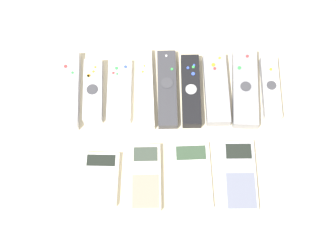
{
  "coord_description": "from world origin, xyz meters",
  "views": [
    {
      "loc": [
        -0.01,
        -0.39,
        1.01
      ],
      "look_at": [
        0.0,
        0.02,
        0.01
      ],
      "focal_mm": 50.0,
      "sensor_mm": 36.0,
      "label": 1
    }
  ],
  "objects_px": {
    "remote_5": "(191,91)",
    "calculator_0": "(100,179)",
    "calculator_2": "(192,175)",
    "remote_6": "(216,89)",
    "remote_7": "(245,88)",
    "remote_2": "(119,91)",
    "remote_1": "(93,91)",
    "remote_8": "(270,88)",
    "calculator_1": "(146,177)",
    "calculator_3": "(240,175)",
    "remote_0": "(67,90)",
    "remote_3": "(145,89)",
    "remote_4": "(167,89)"
  },
  "relations": [
    {
      "from": "calculator_1",
      "to": "calculator_2",
      "type": "distance_m",
      "value": 0.1
    },
    {
      "from": "remote_7",
      "to": "calculator_2",
      "type": "distance_m",
      "value": 0.25
    },
    {
      "from": "calculator_1",
      "to": "calculator_3",
      "type": "bearing_deg",
      "value": 0.06
    },
    {
      "from": "remote_0",
      "to": "remote_6",
      "type": "distance_m",
      "value": 0.36
    },
    {
      "from": "remote_1",
      "to": "calculator_0",
      "type": "distance_m",
      "value": 0.22
    },
    {
      "from": "remote_3",
      "to": "remote_5",
      "type": "height_order",
      "value": "remote_5"
    },
    {
      "from": "remote_0",
      "to": "remote_3",
      "type": "bearing_deg",
      "value": -1.09
    },
    {
      "from": "remote_5",
      "to": "calculator_2",
      "type": "distance_m",
      "value": 0.21
    },
    {
      "from": "remote_1",
      "to": "remote_6",
      "type": "bearing_deg",
      "value": -1.48
    },
    {
      "from": "remote_8",
      "to": "remote_6",
      "type": "bearing_deg",
      "value": -178.02
    },
    {
      "from": "calculator_2",
      "to": "calculator_0",
      "type": "bearing_deg",
      "value": -179.54
    },
    {
      "from": "remote_1",
      "to": "remote_7",
      "type": "height_order",
      "value": "remote_1"
    },
    {
      "from": "remote_0",
      "to": "remote_4",
      "type": "relative_size",
      "value": 0.99
    },
    {
      "from": "remote_2",
      "to": "remote_8",
      "type": "xyz_separation_m",
      "value": [
        0.36,
        -0.0,
        0.0
      ]
    },
    {
      "from": "remote_2",
      "to": "calculator_0",
      "type": "relative_size",
      "value": 1.34
    },
    {
      "from": "remote_0",
      "to": "calculator_3",
      "type": "distance_m",
      "value": 0.45
    },
    {
      "from": "remote_3",
      "to": "calculator_0",
      "type": "bearing_deg",
      "value": -115.69
    },
    {
      "from": "remote_6",
      "to": "remote_1",
      "type": "bearing_deg",
      "value": 179.45
    },
    {
      "from": "calculator_0",
      "to": "remote_8",
      "type": "bearing_deg",
      "value": 30.69
    },
    {
      "from": "remote_6",
      "to": "calculator_1",
      "type": "distance_m",
      "value": 0.27
    },
    {
      "from": "remote_5",
      "to": "calculator_3",
      "type": "height_order",
      "value": "remote_5"
    },
    {
      "from": "remote_5",
      "to": "calculator_2",
      "type": "xyz_separation_m",
      "value": [
        -0.01,
        -0.21,
        -0.01
      ]
    },
    {
      "from": "remote_3",
      "to": "remote_7",
      "type": "height_order",
      "value": "remote_7"
    },
    {
      "from": "remote_4",
      "to": "remote_8",
      "type": "height_order",
      "value": "remote_8"
    },
    {
      "from": "remote_1",
      "to": "remote_7",
      "type": "distance_m",
      "value": 0.36
    },
    {
      "from": "remote_6",
      "to": "remote_7",
      "type": "bearing_deg",
      "value": -0.1
    },
    {
      "from": "remote_3",
      "to": "remote_4",
      "type": "height_order",
      "value": "remote_3"
    },
    {
      "from": "remote_5",
      "to": "remote_6",
      "type": "distance_m",
      "value": 0.06
    },
    {
      "from": "remote_4",
      "to": "remote_8",
      "type": "bearing_deg",
      "value": -0.97
    },
    {
      "from": "calculator_3",
      "to": "remote_7",
      "type": "bearing_deg",
      "value": 83.08
    },
    {
      "from": "calculator_0",
      "to": "calculator_1",
      "type": "height_order",
      "value": "calculator_1"
    },
    {
      "from": "remote_2",
      "to": "remote_5",
      "type": "relative_size",
      "value": 0.89
    },
    {
      "from": "remote_0",
      "to": "calculator_0",
      "type": "height_order",
      "value": "remote_0"
    },
    {
      "from": "remote_8",
      "to": "remote_4",
      "type": "bearing_deg",
      "value": -179.16
    },
    {
      "from": "calculator_2",
      "to": "remote_0",
      "type": "bearing_deg",
      "value": 142.54
    },
    {
      "from": "remote_8",
      "to": "calculator_3",
      "type": "relative_size",
      "value": 1.01
    },
    {
      "from": "remote_6",
      "to": "remote_7",
      "type": "xyz_separation_m",
      "value": [
        0.07,
        0.0,
        0.0
      ]
    },
    {
      "from": "remote_0",
      "to": "calculator_2",
      "type": "height_order",
      "value": "remote_0"
    },
    {
      "from": "remote_5",
      "to": "remote_2",
      "type": "bearing_deg",
      "value": 178.86
    },
    {
      "from": "remote_5",
      "to": "remote_8",
      "type": "height_order",
      "value": "same"
    },
    {
      "from": "remote_1",
      "to": "remote_5",
      "type": "xyz_separation_m",
      "value": [
        0.23,
        -0.0,
        -0.0
      ]
    },
    {
      "from": "remote_1",
      "to": "calculator_1",
      "type": "relative_size",
      "value": 1.07
    },
    {
      "from": "remote_8",
      "to": "calculator_2",
      "type": "bearing_deg",
      "value": -130.99
    },
    {
      "from": "remote_3",
      "to": "remote_7",
      "type": "xyz_separation_m",
      "value": [
        0.24,
        -0.01,
        0.0
      ]
    },
    {
      "from": "remote_3",
      "to": "remote_6",
      "type": "xyz_separation_m",
      "value": [
        0.17,
        -0.01,
        0.0
      ]
    },
    {
      "from": "remote_7",
      "to": "remote_8",
      "type": "bearing_deg",
      "value": 3.58
    },
    {
      "from": "calculator_0",
      "to": "calculator_3",
      "type": "xyz_separation_m",
      "value": [
        0.31,
        0.0,
        -0.0
      ]
    },
    {
      "from": "remote_5",
      "to": "calculator_0",
      "type": "xyz_separation_m",
      "value": [
        -0.21,
        -0.21,
        -0.0
      ]
    },
    {
      "from": "remote_3",
      "to": "calculator_1",
      "type": "distance_m",
      "value": 0.22
    },
    {
      "from": "remote_2",
      "to": "calculator_2",
      "type": "distance_m",
      "value": 0.27
    }
  ]
}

